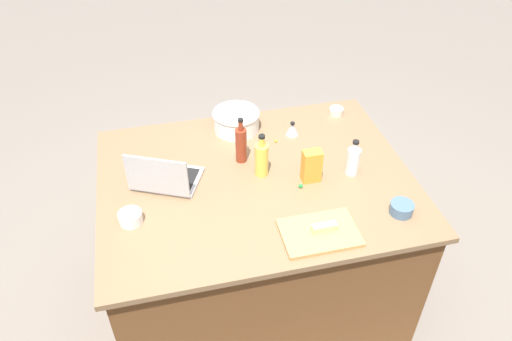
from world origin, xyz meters
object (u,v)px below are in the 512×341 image
(laptop, at_px, (164,178))
(bottle_soy, at_px, (241,144))
(bottle_oil, at_px, (262,159))
(cutting_board, at_px, (319,233))
(ramekin_small, at_px, (130,217))
(candy_bag, at_px, (312,166))
(bottle_vinegar, at_px, (353,160))
(ramekin_medium, at_px, (402,208))
(mixing_bowl_large, at_px, (236,120))
(ramekin_wide, at_px, (336,111))
(kitchen_timer, at_px, (292,129))
(butter_stick_left, at_px, (324,228))

(laptop, distance_m, bottle_soy, 0.41)
(bottle_oil, height_order, cutting_board, bottle_oil)
(bottle_oil, height_order, ramekin_small, bottle_oil)
(cutting_board, height_order, candy_bag, candy_bag)
(candy_bag, bearing_deg, bottle_soy, -37.65)
(bottle_vinegar, height_order, ramekin_medium, bottle_vinegar)
(laptop, relative_size, ramekin_small, 3.56)
(mixing_bowl_large, distance_m, ramekin_wide, 0.59)
(cutting_board, bearing_deg, mixing_bowl_large, -77.66)
(cutting_board, distance_m, candy_bag, 0.37)
(ramekin_small, bearing_deg, candy_bag, -173.87)
(bottle_soy, distance_m, cutting_board, 0.63)
(candy_bag, bearing_deg, ramekin_small, 6.13)
(cutting_board, relative_size, ramekin_medium, 3.13)
(ramekin_medium, bearing_deg, ramekin_wide, -90.14)
(ramekin_small, distance_m, kitchen_timer, 1.01)
(laptop, height_order, cutting_board, laptop)
(cutting_board, xyz_separation_m, kitchen_timer, (-0.10, -0.75, 0.03))
(ramekin_wide, distance_m, kitchen_timer, 0.33)
(bottle_vinegar, distance_m, ramekin_medium, 0.34)
(cutting_board, xyz_separation_m, ramekin_small, (0.79, -0.26, 0.02))
(bottle_oil, distance_m, kitchen_timer, 0.38)
(mixing_bowl_large, bearing_deg, bottle_vinegar, 133.60)
(bottle_soy, bearing_deg, bottle_vinegar, 156.19)
(butter_stick_left, xyz_separation_m, kitchen_timer, (-0.08, -0.75, -0.00))
(bottle_vinegar, height_order, cutting_board, bottle_vinegar)
(mixing_bowl_large, bearing_deg, candy_bag, 117.63)
(bottle_oil, bearing_deg, candy_bag, 155.82)
(laptop, height_order, bottle_oil, bottle_oil)
(ramekin_medium, xyz_separation_m, ramekin_wide, (-0.00, -0.84, -0.01))
(mixing_bowl_large, height_order, bottle_soy, bottle_soy)
(ramekin_wide, bearing_deg, bottle_vinegar, 77.70)
(bottle_oil, relative_size, candy_bag, 1.36)
(ramekin_small, xyz_separation_m, kitchen_timer, (-0.89, -0.48, 0.01))
(mixing_bowl_large, relative_size, butter_stick_left, 2.34)
(bottle_soy, bearing_deg, butter_stick_left, 112.24)
(kitchen_timer, relative_size, candy_bag, 0.45)
(ramekin_medium, bearing_deg, bottle_vinegar, -70.67)
(candy_bag, bearing_deg, bottle_oil, -24.18)
(butter_stick_left, xyz_separation_m, ramekin_medium, (-0.38, -0.04, -0.01))
(cutting_board, xyz_separation_m, ramekin_medium, (-0.40, -0.04, 0.02))
(bottle_vinegar, relative_size, ramekin_small, 1.85)
(bottle_vinegar, distance_m, cutting_board, 0.47)
(mixing_bowl_large, height_order, kitchen_timer, mixing_bowl_large)
(bottle_oil, height_order, bottle_soy, bottle_soy)
(bottle_soy, relative_size, candy_bag, 1.48)
(mixing_bowl_large, distance_m, kitchen_timer, 0.31)
(bottle_vinegar, xyz_separation_m, butter_stick_left, (0.27, 0.36, -0.04))
(kitchen_timer, bearing_deg, butter_stick_left, 83.98)
(bottle_soy, distance_m, ramekin_wide, 0.69)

